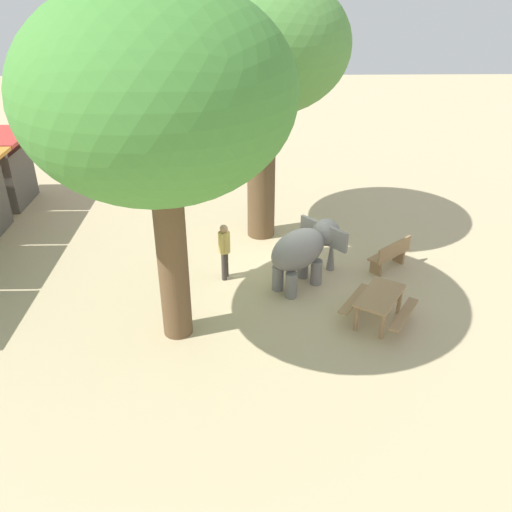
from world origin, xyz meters
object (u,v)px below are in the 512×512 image
elephant (305,249)px  wooden_bench (390,254)px  picnic_table_near (379,301)px  person_handler (224,248)px  shade_tree_secondary (262,49)px  shade_tree_main (158,94)px

elephant → wooden_bench: bearing=-25.3°
picnic_table_near → person_handler: bearing=-86.9°
wooden_bench → picnic_table_near: 2.69m
person_handler → shade_tree_secondary: shade_tree_secondary is taller
elephant → person_handler: (0.32, 2.13, -0.11)m
shade_tree_secondary → wooden_bench: bearing=-122.6°
elephant → picnic_table_near: 2.48m
shade_tree_main → shade_tree_secondary: 5.55m
shade_tree_secondary → wooden_bench: (-2.29, -3.58, -5.15)m
person_handler → picnic_table_near: person_handler is taller
wooden_bench → person_handler: bearing=145.4°
shade_tree_main → picnic_table_near: 6.88m
shade_tree_main → shade_tree_secondary: size_ratio=1.00×
shade_tree_main → wooden_bench: size_ratio=5.71×
picnic_table_near → elephant: bearing=-105.4°
elephant → shade_tree_secondary: shade_tree_secondary is taller
shade_tree_secondary → picnic_table_near: (-4.83, -2.69, -5.03)m
person_handler → wooden_bench: size_ratio=1.22×
elephant → picnic_table_near: bearing=-89.5°
elephant → person_handler: 2.16m
shade_tree_main → picnic_table_near: shade_tree_main is taller
elephant → picnic_table_near: elephant is taller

